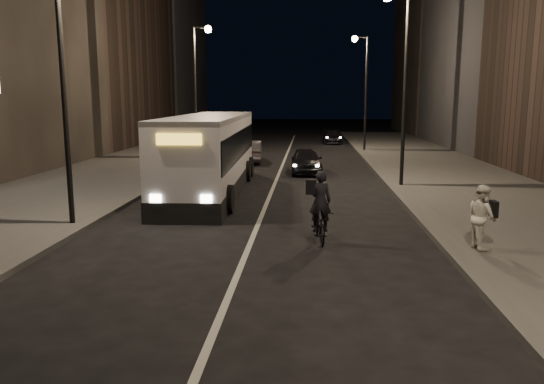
% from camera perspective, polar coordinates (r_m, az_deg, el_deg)
% --- Properties ---
extents(ground, '(180.00, 180.00, 0.00)m').
position_cam_1_polar(ground, '(12.00, -3.74, -8.88)').
color(ground, black).
rests_on(ground, ground).
extents(sidewalk_right, '(7.00, 70.00, 0.16)m').
position_cam_1_polar(sidewalk_right, '(26.45, 19.18, 1.21)').
color(sidewalk_right, '#3C3C39').
rests_on(sidewalk_right, ground).
extents(sidewalk_left, '(7.00, 70.00, 0.16)m').
position_cam_1_polar(sidewalk_left, '(27.44, -17.54, 1.61)').
color(sidewalk_left, '#3C3C39').
rests_on(sidewalk_left, ground).
extents(building_row_left, '(8.00, 61.00, 22.00)m').
position_cam_1_polar(building_row_left, '(44.03, -20.68, 18.73)').
color(building_row_left, black).
rests_on(building_row_left, ground).
extents(streetlight_right_mid, '(1.20, 0.44, 8.12)m').
position_cam_1_polar(streetlight_right_mid, '(23.59, 13.58, 13.36)').
color(streetlight_right_mid, black).
rests_on(streetlight_right_mid, sidewalk_right).
extents(streetlight_right_far, '(1.20, 0.44, 8.12)m').
position_cam_1_polar(streetlight_right_far, '(39.45, 9.72, 12.05)').
color(streetlight_right_far, black).
rests_on(streetlight_right_far, sidewalk_right).
extents(streetlight_left_near, '(1.20, 0.44, 8.12)m').
position_cam_1_polar(streetlight_left_near, '(16.80, -20.93, 14.44)').
color(streetlight_left_near, black).
rests_on(streetlight_left_near, sidewalk_left).
extents(streetlight_left_far, '(1.20, 0.44, 8.12)m').
position_cam_1_polar(streetlight_left_far, '(33.98, -7.87, 12.45)').
color(streetlight_left_far, black).
rests_on(streetlight_left_far, sidewalk_left).
extents(city_bus, '(3.05, 11.95, 3.20)m').
position_cam_1_polar(city_bus, '(22.21, -6.63, 4.43)').
color(city_bus, silver).
rests_on(city_bus, ground).
extents(cyclist_on_bicycle, '(0.82, 1.79, 1.99)m').
position_cam_1_polar(cyclist_on_bicycle, '(14.53, 5.15, -2.82)').
color(cyclist_on_bicycle, black).
rests_on(cyclist_on_bicycle, ground).
extents(pedestrian_woman, '(0.75, 0.89, 1.62)m').
position_cam_1_polar(pedestrian_woman, '(14.23, 21.65, -2.49)').
color(pedestrian_woman, silver).
rests_on(pedestrian_woman, sidewalk_right).
extents(car_near, '(1.74, 3.95, 1.32)m').
position_cam_1_polar(car_near, '(27.89, 3.71, 3.39)').
color(car_near, black).
rests_on(car_near, ground).
extents(car_mid, '(1.68, 4.12, 1.33)m').
position_cam_1_polar(car_mid, '(32.68, -2.38, 4.38)').
color(car_mid, '#3D3C3F').
rests_on(car_mid, ground).
extents(car_far, '(1.65, 3.97, 1.15)m').
position_cam_1_polar(car_far, '(46.90, 6.54, 5.94)').
color(car_far, black).
rests_on(car_far, ground).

